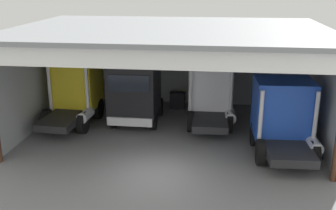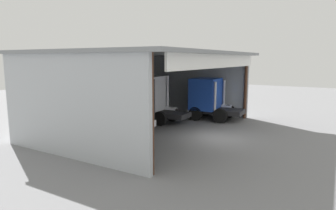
{
  "view_description": "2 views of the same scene",
  "coord_description": "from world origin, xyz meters",
  "px_view_note": "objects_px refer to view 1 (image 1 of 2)",
  "views": [
    {
      "loc": [
        2.24,
        -14.63,
        7.68
      ],
      "look_at": [
        0.0,
        3.45,
        1.82
      ],
      "focal_mm": 42.53,
      "sensor_mm": 36.0,
      "label": 1
    },
    {
      "loc": [
        -16.95,
        -6.52,
        4.92
      ],
      "look_at": [
        0.0,
        3.45,
        1.82
      ],
      "focal_mm": 31.26,
      "sensor_mm": 36.0,
      "label": 2
    }
  ],
  "objects_px": {
    "truck_yellow_right_bay": "(75,92)",
    "oil_drum": "(181,98)",
    "truck_black_yard_outside": "(135,90)",
    "truck_blue_center_left_bay": "(284,116)",
    "truck_white_center_right_bay": "(211,89)",
    "tool_cart": "(177,100)"
  },
  "relations": [
    {
      "from": "truck_yellow_right_bay",
      "to": "oil_drum",
      "type": "bearing_deg",
      "value": 37.98
    },
    {
      "from": "truck_yellow_right_bay",
      "to": "truck_black_yard_outside",
      "type": "bearing_deg",
      "value": 4.8
    },
    {
      "from": "truck_blue_center_left_bay",
      "to": "oil_drum",
      "type": "height_order",
      "value": "truck_blue_center_left_bay"
    },
    {
      "from": "truck_yellow_right_bay",
      "to": "truck_black_yard_outside",
      "type": "xyz_separation_m",
      "value": [
        3.3,
        0.1,
        0.19
      ]
    },
    {
      "from": "truck_black_yard_outside",
      "to": "truck_white_center_right_bay",
      "type": "bearing_deg",
      "value": -167.2
    },
    {
      "from": "truck_black_yard_outside",
      "to": "tool_cart",
      "type": "distance_m",
      "value": 3.92
    },
    {
      "from": "truck_blue_center_left_bay",
      "to": "truck_white_center_right_bay",
      "type": "bearing_deg",
      "value": 129.33
    },
    {
      "from": "oil_drum",
      "to": "truck_blue_center_left_bay",
      "type": "bearing_deg",
      "value": -51.22
    },
    {
      "from": "truck_black_yard_outside",
      "to": "truck_white_center_right_bay",
      "type": "distance_m",
      "value": 4.13
    },
    {
      "from": "truck_yellow_right_bay",
      "to": "tool_cart",
      "type": "relative_size",
      "value": 4.86
    },
    {
      "from": "truck_yellow_right_bay",
      "to": "truck_blue_center_left_bay",
      "type": "relative_size",
      "value": 1.11
    },
    {
      "from": "truck_white_center_right_bay",
      "to": "oil_drum",
      "type": "distance_m",
      "value": 3.69
    },
    {
      "from": "truck_black_yard_outside",
      "to": "truck_blue_center_left_bay",
      "type": "bearing_deg",
      "value": 159.41
    },
    {
      "from": "truck_black_yard_outside",
      "to": "tool_cart",
      "type": "bearing_deg",
      "value": -122.49
    },
    {
      "from": "truck_black_yard_outside",
      "to": "truck_blue_center_left_bay",
      "type": "distance_m",
      "value": 7.89
    },
    {
      "from": "truck_black_yard_outside",
      "to": "truck_blue_center_left_bay",
      "type": "height_order",
      "value": "truck_black_yard_outside"
    },
    {
      "from": "truck_white_center_right_bay",
      "to": "truck_blue_center_left_bay",
      "type": "bearing_deg",
      "value": -49.59
    },
    {
      "from": "truck_black_yard_outside",
      "to": "truck_white_center_right_bay",
      "type": "relative_size",
      "value": 0.93
    },
    {
      "from": "truck_white_center_right_bay",
      "to": "tool_cart",
      "type": "height_order",
      "value": "truck_white_center_right_bay"
    },
    {
      "from": "truck_yellow_right_bay",
      "to": "truck_blue_center_left_bay",
      "type": "height_order",
      "value": "truck_blue_center_left_bay"
    },
    {
      "from": "truck_black_yard_outside",
      "to": "truck_blue_center_left_bay",
      "type": "relative_size",
      "value": 1.08
    },
    {
      "from": "truck_yellow_right_bay",
      "to": "tool_cart",
      "type": "xyz_separation_m",
      "value": [
        5.29,
        3.16,
        -1.22
      ]
    }
  ]
}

